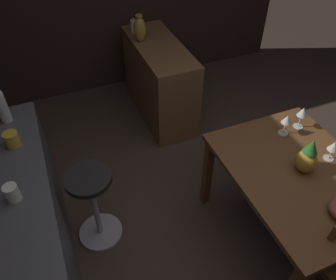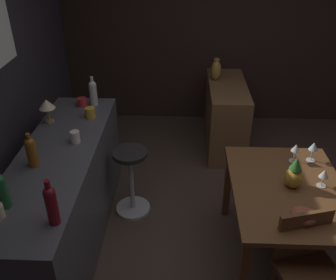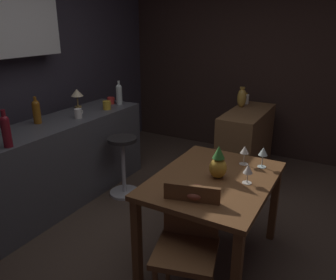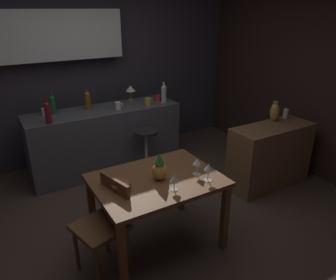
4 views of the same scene
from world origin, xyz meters
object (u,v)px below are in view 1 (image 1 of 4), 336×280
object	(u,v)px
sideboard_cabinet	(160,81)
bar_stool	(95,206)
dining_table	(298,182)
pineapple_centerpiece	(307,158)
cup_white	(12,193)
vase_brass	(140,29)
wine_glass_left	(287,120)
wine_glass_right	(303,113)
cup_mustard	(12,139)
pillar_candle_tall	(134,26)
wine_glass_center	(334,147)
wine_bottle_clear	(1,104)

from	to	relation	value
sideboard_cabinet	bar_stool	world-z (taller)	sideboard_cabinet
dining_table	pineapple_centerpiece	world-z (taller)	pineapple_centerpiece
cup_white	vase_brass	bearing A→B (deg)	-37.81
wine_glass_left	cup_white	size ratio (longest dim) A/B	1.46
wine_glass_right	cup_mustard	distance (m)	1.97
cup_mustard	pillar_candle_tall	xyz separation A→B (m)	(1.41, -1.25, -0.07)
pineapple_centerpiece	cup_mustard	xyz separation A→B (m)	(0.76, 1.69, 0.10)
wine_glass_center	cup_mustard	bearing A→B (deg)	68.81
wine_glass_left	cup_white	world-z (taller)	cup_white
pillar_candle_tall	wine_bottle_clear	bearing A→B (deg)	131.66
wine_glass_right	pillar_candle_tall	world-z (taller)	pillar_candle_tall
pillar_candle_tall	pineapple_centerpiece	bearing A→B (deg)	-168.50
sideboard_cabinet	cup_white	bearing A→B (deg)	136.52
cup_white	pillar_candle_tall	distance (m)	2.25
sideboard_cabinet	wine_bottle_clear	distance (m)	1.72
sideboard_cabinet	wine_glass_right	bearing A→B (deg)	-159.02
cup_white	sideboard_cabinet	bearing A→B (deg)	-43.48
wine_glass_center	pillar_candle_tall	distance (m)	2.25
wine_glass_right	pillar_candle_tall	xyz separation A→B (m)	(1.80, 0.69, 0.01)
bar_stool	cup_mustard	size ratio (longest dim) A/B	5.42
sideboard_cabinet	cup_mustard	size ratio (longest dim) A/B	8.73
wine_glass_left	wine_glass_center	world-z (taller)	wine_glass_left
cup_white	cup_mustard	bearing A→B (deg)	-3.47
sideboard_cabinet	pillar_candle_tall	world-z (taller)	pillar_candle_tall
dining_table	cup_white	xyz separation A→B (m)	(0.33, 1.69, 0.31)
wine_glass_left	pillar_candle_tall	bearing A→B (deg)	16.51
wine_glass_right	wine_glass_center	xyz separation A→B (m)	(-0.35, 0.02, -0.02)
sideboard_cabinet	pillar_candle_tall	size ratio (longest dim) A/B	7.24
sideboard_cabinet	cup_white	size ratio (longest dim) A/B	9.88
wine_glass_left	cup_mustard	distance (m)	1.83
pineapple_centerpiece	cup_white	size ratio (longest dim) A/B	2.33
cup_white	wine_bottle_clear	bearing A→B (deg)	-0.07
cup_white	cup_mustard	distance (m)	0.44
pineapple_centerpiece	vase_brass	xyz separation A→B (m)	(1.95, 0.44, 0.09)
bar_stool	vase_brass	xyz separation A→B (m)	(1.43, -0.86, 0.58)
pillar_candle_tall	wine_glass_left	bearing A→B (deg)	-163.49
wine_glass_left	vase_brass	world-z (taller)	vase_brass
dining_table	vase_brass	bearing A→B (deg)	12.07
wine_glass_right	vase_brass	bearing A→B (deg)	23.48
wine_glass_center	vase_brass	bearing A→B (deg)	19.09
bar_stool	cup_mustard	distance (m)	0.74
wine_glass_center	wine_bottle_clear	bearing A→B (deg)	62.32
cup_mustard	wine_glass_left	bearing A→B (deg)	-103.02
wine_glass_right	wine_bottle_clear	xyz separation A→B (m)	(0.67, 1.96, 0.17)
wine_glass_right	pineapple_centerpiece	size ratio (longest dim) A/B	0.67
sideboard_cabinet	wine_glass_left	size ratio (longest dim) A/B	6.77
wine_glass_left	vase_brass	distance (m)	1.70
pineapple_centerpiece	wine_glass_right	bearing A→B (deg)	-34.20
sideboard_cabinet	vase_brass	bearing A→B (deg)	42.62
bar_stool	wine_glass_center	xyz separation A→B (m)	(-0.51, -1.53, 0.48)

